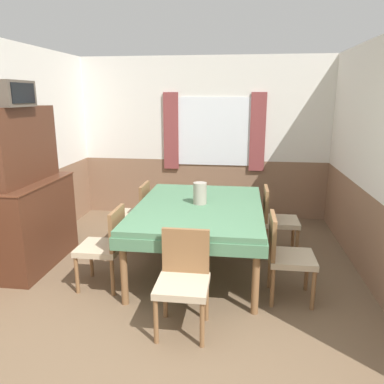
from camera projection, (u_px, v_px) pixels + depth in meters
The scene contains 13 objects.
ground_plane at pixel (153, 362), 2.88m from camera, with size 16.00×16.00×0.00m, color brown.
wall_back at pixel (204, 138), 6.13m from camera, with size 4.43×0.09×2.60m.
wall_left at pixel (23, 153), 4.59m from camera, with size 0.05×4.11×2.60m.
wall_right at pixel (372, 161), 4.07m from camera, with size 0.05×4.11×2.60m.
dining_table at pixel (199, 213), 4.29m from camera, with size 1.44×1.97×0.78m.
chair_right_near at pixel (285, 253), 3.68m from camera, with size 0.44×0.44×0.87m.
chair_head_near at pixel (183, 277), 3.20m from camera, with size 0.44×0.44×0.87m.
chair_left_near at pixel (106, 244), 3.92m from camera, with size 0.44×0.44×0.87m.
chair_left_far at pixel (135, 212), 5.00m from camera, with size 0.44×0.44×0.87m.
chair_right_far at pixel (276, 218), 4.76m from camera, with size 0.44×0.44×0.87m.
sideboard at pixel (32, 201), 4.37m from camera, with size 0.46×1.26×1.87m.
tv at pixel (11, 94), 3.89m from camera, with size 0.29×0.51×0.27m.
vase at pixel (200, 193), 4.29m from camera, with size 0.15×0.15×0.25m.
Camera 1 is at (0.62, -2.40, 1.99)m, focal length 35.00 mm.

